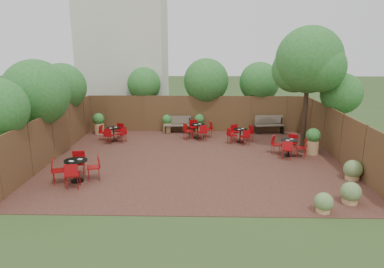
{
  "coord_description": "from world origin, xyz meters",
  "views": [
    {
      "loc": [
        0.17,
        -13.93,
        4.73
      ],
      "look_at": [
        -0.17,
        0.5,
        1.0
      ],
      "focal_mm": 32.54,
      "sensor_mm": 36.0,
      "label": 1
    }
  ],
  "objects": [
    {
      "name": "ground",
      "position": [
        0.0,
        0.0,
        0.0
      ],
      "size": [
        80.0,
        80.0,
        0.0
      ],
      "primitive_type": "plane",
      "color": "#354F23",
      "rests_on": "ground"
    },
    {
      "name": "park_bench_right",
      "position": [
        3.94,
        4.63,
        0.52
      ],
      "size": [
        1.61,
        0.7,
        0.97
      ],
      "rotation": [
        0.0,
        0.0,
        0.13
      ],
      "color": "brown",
      "rests_on": "courtyard_paving"
    },
    {
      "name": "fence_back",
      "position": [
        0.0,
        5.0,
        1.0
      ],
      "size": [
        12.0,
        0.08,
        2.0
      ],
      "primitive_type": "cube",
      "color": "#533A1E",
      "rests_on": "ground"
    },
    {
      "name": "courtyard_tree",
      "position": [
        4.95,
        1.78,
        3.91
      ],
      "size": [
        3.0,
        2.94,
        5.52
      ],
      "rotation": [
        0.0,
        0.0,
        0.39
      ],
      "color": "black",
      "rests_on": "courtyard_paving"
    },
    {
      "name": "fence_right",
      "position": [
        6.0,
        0.0,
        1.0
      ],
      "size": [
        0.08,
        10.0,
        2.0
      ],
      "primitive_type": "cube",
      "color": "#533A1E",
      "rests_on": "ground"
    },
    {
      "name": "courtyard_paving",
      "position": [
        0.0,
        0.0,
        0.01
      ],
      "size": [
        12.0,
        10.0,
        0.02
      ],
      "primitive_type": "cube",
      "color": "#361B16",
      "rests_on": "ground"
    },
    {
      "name": "overhang_foliage",
      "position": [
        -2.5,
        2.67,
        2.7
      ],
      "size": [
        15.39,
        10.47,
        2.71
      ],
      "color": "#246621",
      "rests_on": "ground"
    },
    {
      "name": "neighbour_building",
      "position": [
        -4.5,
        8.0,
        4.0
      ],
      "size": [
        5.0,
        4.0,
        8.0
      ],
      "primitive_type": "cube",
      "color": "beige",
      "rests_on": "ground"
    },
    {
      "name": "park_bench_left",
      "position": [
        -1.06,
        4.62,
        0.49
      ],
      "size": [
        1.5,
        0.57,
        0.91
      ],
      "rotation": [
        0.0,
        0.0,
        0.07
      ],
      "color": "brown",
      "rests_on": "courtyard_paving"
    },
    {
      "name": "low_shrubs",
      "position": [
        4.91,
        -3.35,
        0.34
      ],
      "size": [
        2.51,
        3.16,
        0.72
      ],
      "color": "tan",
      "rests_on": "courtyard_paving"
    },
    {
      "name": "planters",
      "position": [
        -0.2,
        3.36,
        0.61
      ],
      "size": [
        11.04,
        4.4,
        1.16
      ],
      "color": "tan",
      "rests_on": "courtyard_paving"
    },
    {
      "name": "fence_left",
      "position": [
        -6.0,
        0.0,
        1.0
      ],
      "size": [
        0.08,
        10.0,
        2.0
      ],
      "primitive_type": "cube",
      "color": "#533A1E",
      "rests_on": "ground"
    },
    {
      "name": "bistro_tables",
      "position": [
        -0.63,
        1.11,
        0.44
      ],
      "size": [
        9.8,
        7.55,
        0.91
      ],
      "color": "black",
      "rests_on": "courtyard_paving"
    }
  ]
}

